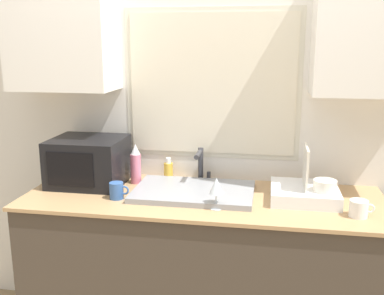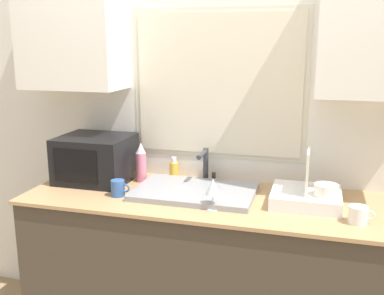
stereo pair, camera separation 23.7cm
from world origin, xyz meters
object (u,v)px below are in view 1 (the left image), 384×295
object	(u,v)px
wine_glass	(216,187)
dish_rack	(306,191)
faucet	(201,162)
spray_bottle	(136,164)
microwave	(88,161)
soap_bottle	(168,170)
mug_near_sink	(117,191)

from	to	relation	value
wine_glass	dish_rack	bearing A→B (deg)	24.45
faucet	spray_bottle	bearing A→B (deg)	-168.38
microwave	wine_glass	xyz separation A→B (m)	(0.79, -0.28, -0.02)
microwave	soap_bottle	world-z (taller)	microwave
faucet	wine_glass	xyz separation A→B (m)	(0.14, -0.42, -0.01)
microwave	wine_glass	distance (m)	0.84
microwave	wine_glass	world-z (taller)	microwave
faucet	dish_rack	world-z (taller)	dish_rack
microwave	soap_bottle	distance (m)	0.48
soap_bottle	mug_near_sink	world-z (taller)	soap_bottle
spray_bottle	mug_near_sink	xyz separation A→B (m)	(-0.02, -0.29, -0.07)
spray_bottle	faucet	bearing A→B (deg)	11.62
faucet	mug_near_sink	distance (m)	0.55
faucet	mug_near_sink	bearing A→B (deg)	-137.73
spray_bottle	mug_near_sink	distance (m)	0.30
faucet	soap_bottle	size ratio (longest dim) A/B	1.50
wine_glass	microwave	bearing A→B (deg)	160.39
mug_near_sink	wine_glass	xyz separation A→B (m)	(0.55, -0.06, 0.07)
dish_rack	soap_bottle	bearing A→B (deg)	163.80
spray_bottle	soap_bottle	xyz separation A→B (m)	(0.18, 0.10, -0.06)
faucet	microwave	xyz separation A→B (m)	(-0.65, -0.14, 0.01)
mug_near_sink	microwave	bearing A→B (deg)	137.85
spray_bottle	mug_near_sink	bearing A→B (deg)	-94.17
soap_bottle	mug_near_sink	xyz separation A→B (m)	(-0.20, -0.39, -0.01)
dish_rack	spray_bottle	size ratio (longest dim) A/B	1.48
dish_rack	mug_near_sink	size ratio (longest dim) A/B	3.27
wine_glass	mug_near_sink	bearing A→B (deg)	174.03
faucet	spray_bottle	size ratio (longest dim) A/B	0.86
mug_near_sink	spray_bottle	bearing A→B (deg)	85.83
soap_bottle	faucet	bearing A→B (deg)	-5.96
faucet	soap_bottle	xyz separation A→B (m)	(-0.20, 0.02, -0.07)
spray_bottle	wine_glass	bearing A→B (deg)	-33.22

